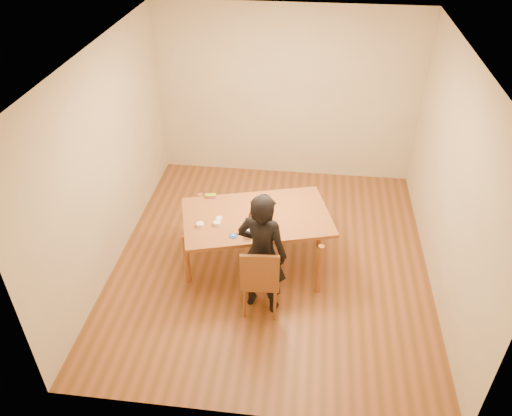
# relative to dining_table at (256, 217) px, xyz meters

# --- Properties ---
(room_shell) EXTENTS (4.00, 4.50, 2.70)m
(room_shell) POSITION_rel_dining_table_xyz_m (0.19, 0.43, 0.62)
(room_shell) COLOR brown
(room_shell) RESTS_ON ground
(dining_table) EXTENTS (1.99, 1.50, 0.04)m
(dining_table) POSITION_rel_dining_table_xyz_m (0.00, 0.00, 0.00)
(dining_table) COLOR brown
(dining_table) RESTS_ON floor
(dining_chair) EXTENTS (0.43, 0.43, 0.04)m
(dining_chair) POSITION_rel_dining_table_xyz_m (0.15, -0.78, -0.28)
(dining_chair) COLOR brown
(dining_chair) RESTS_ON floor
(cake_plate) EXTENTS (0.26, 0.26, 0.02)m
(cake_plate) POSITION_rel_dining_table_xyz_m (0.04, -0.01, 0.03)
(cake_plate) COLOR red
(cake_plate) RESTS_ON dining_table
(cake) EXTENTS (0.22, 0.22, 0.07)m
(cake) POSITION_rel_dining_table_xyz_m (0.04, -0.01, 0.08)
(cake) COLOR white
(cake) RESTS_ON cake_plate
(frosting_dome) EXTENTS (0.22, 0.22, 0.03)m
(frosting_dome) POSITION_rel_dining_table_xyz_m (0.04, -0.01, 0.13)
(frosting_dome) COLOR white
(frosting_dome) RESTS_ON cake
(frosting_tub) EXTENTS (0.10, 0.10, 0.09)m
(frosting_tub) POSITION_rel_dining_table_xyz_m (-0.04, -0.42, 0.07)
(frosting_tub) COLOR white
(frosting_tub) RESTS_ON dining_table
(frosting_lid) EXTENTS (0.10, 0.10, 0.01)m
(frosting_lid) POSITION_rel_dining_table_xyz_m (-0.22, -0.43, 0.03)
(frosting_lid) COLOR #1A41AB
(frosting_lid) RESTS_ON dining_table
(frosting_dollop) EXTENTS (0.04, 0.04, 0.02)m
(frosting_dollop) POSITION_rel_dining_table_xyz_m (-0.22, -0.43, 0.04)
(frosting_dollop) COLOR white
(frosting_dollop) RESTS_ON frosting_lid
(ramekin_green) EXTENTS (0.09, 0.09, 0.04)m
(ramekin_green) POSITION_rel_dining_table_xyz_m (-0.44, -0.24, 0.04)
(ramekin_green) COLOR white
(ramekin_green) RESTS_ON dining_table
(ramekin_yellow) EXTENTS (0.08, 0.08, 0.04)m
(ramekin_yellow) POSITION_rel_dining_table_xyz_m (-0.43, -0.15, 0.04)
(ramekin_yellow) COLOR white
(ramekin_yellow) RESTS_ON dining_table
(ramekin_multi) EXTENTS (0.09, 0.09, 0.04)m
(ramekin_multi) POSITION_rel_dining_table_xyz_m (-0.64, -0.29, 0.04)
(ramekin_multi) COLOR white
(ramekin_multi) RESTS_ON dining_table
(candy_box_pink) EXTENTS (0.13, 0.07, 0.02)m
(candy_box_pink) POSITION_rel_dining_table_xyz_m (-0.63, 0.32, 0.03)
(candy_box_pink) COLOR #C72E6C
(candy_box_pink) RESTS_ON dining_table
(candy_box_green) EXTENTS (0.14, 0.09, 0.02)m
(candy_box_green) POSITION_rel_dining_table_xyz_m (-0.63, 0.33, 0.05)
(candy_box_green) COLOR #26921B
(candy_box_green) RESTS_ON candy_box_pink
(spatula) EXTENTS (0.16, 0.02, 0.01)m
(spatula) POSITION_rel_dining_table_xyz_m (-0.14, -0.39, 0.03)
(spatula) COLOR black
(spatula) RESTS_ON dining_table
(person) EXTENTS (0.64, 0.50, 1.55)m
(person) POSITION_rel_dining_table_xyz_m (0.15, -0.73, 0.05)
(person) COLOR black
(person) RESTS_ON floor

